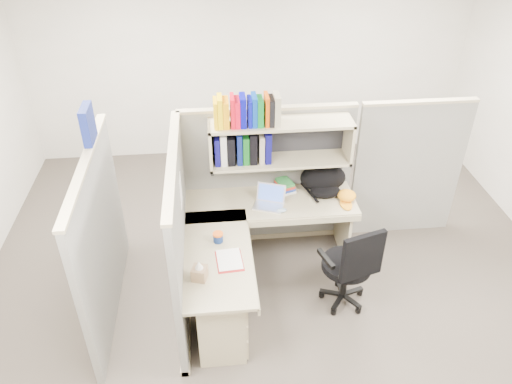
{
  "coord_description": "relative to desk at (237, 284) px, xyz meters",
  "views": [
    {
      "loc": [
        -0.57,
        -3.57,
        3.66
      ],
      "look_at": [
        -0.18,
        0.25,
        1.07
      ],
      "focal_mm": 35.0,
      "sensor_mm": 36.0,
      "label": 1
    }
  ],
  "objects": [
    {
      "name": "snack_canister",
      "position": [
        -0.15,
        0.27,
        0.34
      ],
      "size": [
        0.1,
        0.1,
        0.09
      ],
      "color": "navy",
      "rests_on": "desk"
    },
    {
      "name": "desk",
      "position": [
        0.0,
        0.0,
        0.0
      ],
      "size": [
        1.74,
        1.75,
        0.73
      ],
      "color": "gray",
      "rests_on": "ground"
    },
    {
      "name": "mouse",
      "position": [
        0.49,
        0.67,
        0.31
      ],
      "size": [
        0.11,
        0.09,
        0.04
      ],
      "primitive_type": "ellipsoid",
      "rotation": [
        0.0,
        0.0,
        -0.35
      ],
      "color": "#84A1BB",
      "rests_on": "desk"
    },
    {
      "name": "book_stack",
      "position": [
        0.58,
        1.06,
        0.35
      ],
      "size": [
        0.23,
        0.27,
        0.11
      ],
      "primitive_type": null,
      "rotation": [
        0.0,
        0.0,
        0.33
      ],
      "color": "gray",
      "rests_on": "desk"
    },
    {
      "name": "room_shell",
      "position": [
        0.41,
        0.29,
        1.18
      ],
      "size": [
        6.0,
        6.0,
        6.0
      ],
      "color": "beige",
      "rests_on": "ground"
    },
    {
      "name": "tissue_box",
      "position": [
        -0.32,
        -0.2,
        0.38
      ],
      "size": [
        0.15,
        0.15,
        0.19
      ],
      "primitive_type": null,
      "rotation": [
        0.0,
        0.0,
        -0.29
      ],
      "color": "#9B7B57",
      "rests_on": "desk"
    },
    {
      "name": "orange_cap",
      "position": [
        1.19,
        0.81,
        0.34
      ],
      "size": [
        0.24,
        0.26,
        0.1
      ],
      "primitive_type": null,
      "rotation": [
        0.0,
        0.0,
        -0.29
      ],
      "color": "orange",
      "rests_on": "desk"
    },
    {
      "name": "backpack",
      "position": [
        0.98,
        0.97,
        0.43
      ],
      "size": [
        0.48,
        0.38,
        0.28
      ],
      "primitive_type": null,
      "rotation": [
        0.0,
        0.0,
        -0.01
      ],
      "color": "black",
      "rests_on": "desk"
    },
    {
      "name": "laptop",
      "position": [
        0.37,
        0.77,
        0.4
      ],
      "size": [
        0.38,
        0.38,
        0.21
      ],
      "primitive_type": null,
      "rotation": [
        0.0,
        0.0,
        -0.36
      ],
      "color": "silver",
      "rests_on": "desk"
    },
    {
      "name": "loose_paper",
      "position": [
        -0.06,
        0.01,
        0.29
      ],
      "size": [
        0.23,
        0.3,
        0.0
      ],
      "primitive_type": null,
      "rotation": [
        0.0,
        0.0,
        0.08
      ],
      "color": "silver",
      "rests_on": "desk"
    },
    {
      "name": "cubicle",
      "position": [
        0.04,
        0.74,
        0.47
      ],
      "size": [
        3.79,
        1.84,
        1.95
      ],
      "color": "#5E5E59",
      "rests_on": "ground"
    },
    {
      "name": "ground",
      "position": [
        0.41,
        0.29,
        -0.44
      ],
      "size": [
        6.0,
        6.0,
        0.0
      ],
      "primitive_type": "plane",
      "color": "#322E27",
      "rests_on": "ground"
    },
    {
      "name": "paper_cup",
      "position": [
        0.42,
        0.96,
        0.35
      ],
      "size": [
        0.08,
        0.08,
        0.11
      ],
      "primitive_type": "cylinder",
      "rotation": [
        0.0,
        0.0,
        0.03
      ],
      "color": "white",
      "rests_on": "desk"
    },
    {
      "name": "task_chair",
      "position": [
        1.05,
        0.07,
        -0.09
      ],
      "size": [
        0.57,
        0.53,
        0.99
      ],
      "color": "black",
      "rests_on": "ground"
    }
  ]
}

